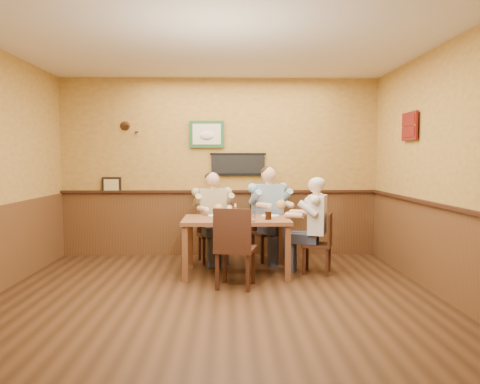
# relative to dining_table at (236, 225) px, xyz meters

# --- Properties ---
(room) EXTENTS (5.02, 5.03, 2.81)m
(room) POSITION_rel_dining_table_xyz_m (-0.11, -1.06, 1.03)
(room) COLOR black
(room) RESTS_ON ground
(dining_table) EXTENTS (1.40, 0.90, 0.75)m
(dining_table) POSITION_rel_dining_table_xyz_m (0.00, 0.00, 0.00)
(dining_table) COLOR brown
(dining_table) RESTS_ON ground
(chair_back_left) EXTENTS (0.47, 0.47, 0.84)m
(chair_back_left) POSITION_rel_dining_table_xyz_m (-0.35, 0.75, -0.24)
(chair_back_left) COLOR #391D12
(chair_back_left) RESTS_ON ground
(chair_back_right) EXTENTS (0.53, 0.53, 0.89)m
(chair_back_right) POSITION_rel_dining_table_xyz_m (0.49, 0.80, -0.21)
(chair_back_right) COLOR #391D12
(chair_back_right) RESTS_ON ground
(chair_right_end) EXTENTS (0.47, 0.47, 0.81)m
(chair_right_end) POSITION_rel_dining_table_xyz_m (1.08, 0.02, -0.25)
(chair_right_end) COLOR #391D12
(chair_right_end) RESTS_ON ground
(chair_near_side) EXTENTS (0.53, 0.53, 0.96)m
(chair_near_side) POSITION_rel_dining_table_xyz_m (-0.02, -0.64, -0.18)
(chair_near_side) COLOR #391D12
(chair_near_side) RESTS_ON ground
(diner_tan_shirt) EXTENTS (0.68, 0.68, 1.20)m
(diner_tan_shirt) POSITION_rel_dining_table_xyz_m (-0.35, 0.75, -0.06)
(diner_tan_shirt) COLOR tan
(diner_tan_shirt) RESTS_ON ground
(diner_blue_polo) EXTENTS (0.76, 0.76, 1.27)m
(diner_blue_polo) POSITION_rel_dining_table_xyz_m (0.49, 0.80, -0.02)
(diner_blue_polo) COLOR #86A9C9
(diner_blue_polo) RESTS_ON ground
(diner_white_elder) EXTENTS (0.67, 0.67, 1.16)m
(diner_white_elder) POSITION_rel_dining_table_xyz_m (1.08, 0.02, -0.08)
(diner_white_elder) COLOR silver
(diner_white_elder) RESTS_ON ground
(water_glass_left) EXTENTS (0.09, 0.09, 0.12)m
(water_glass_left) POSITION_rel_dining_table_xyz_m (-0.22, -0.28, 0.15)
(water_glass_left) COLOR white
(water_glass_left) RESTS_ON dining_table
(water_glass_mid) EXTENTS (0.10, 0.10, 0.13)m
(water_glass_mid) POSITION_rel_dining_table_xyz_m (0.19, -0.33, 0.16)
(water_glass_mid) COLOR white
(water_glass_mid) RESTS_ON dining_table
(cola_tumbler) EXTENTS (0.08, 0.08, 0.11)m
(cola_tumbler) POSITION_rel_dining_table_xyz_m (0.41, -0.16, 0.15)
(cola_tumbler) COLOR black
(cola_tumbler) RESTS_ON dining_table
(hot_sauce_bottle) EXTENTS (0.04, 0.04, 0.18)m
(hot_sauce_bottle) POSITION_rel_dining_table_xyz_m (-0.01, -0.09, 0.18)
(hot_sauce_bottle) COLOR #B23712
(hot_sauce_bottle) RESTS_ON dining_table
(salt_shaker) EXTENTS (0.04, 0.04, 0.08)m
(salt_shaker) POSITION_rel_dining_table_xyz_m (-0.22, 0.00, 0.13)
(salt_shaker) COLOR white
(salt_shaker) RESTS_ON dining_table
(pepper_shaker) EXTENTS (0.04, 0.04, 0.09)m
(pepper_shaker) POSITION_rel_dining_table_xyz_m (0.02, -0.01, 0.14)
(pepper_shaker) COLOR black
(pepper_shaker) RESTS_ON dining_table
(plate_far_left) EXTENTS (0.26, 0.26, 0.02)m
(plate_far_left) POSITION_rel_dining_table_xyz_m (-0.25, 0.21, 0.10)
(plate_far_left) COLOR white
(plate_far_left) RESTS_ON dining_table
(plate_far_right) EXTENTS (0.28, 0.28, 0.02)m
(plate_far_right) POSITION_rel_dining_table_xyz_m (0.47, 0.19, 0.10)
(plate_far_right) COLOR silver
(plate_far_right) RESTS_ON dining_table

